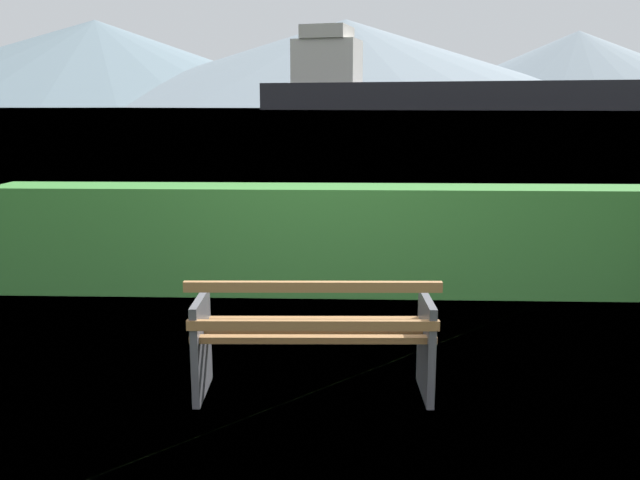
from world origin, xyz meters
name	(u,v)px	position (x,y,z in m)	size (l,w,h in m)	color
ground_plane	(314,392)	(0.00, 0.00, 0.00)	(1400.00, 1400.00, 0.00)	#567A38
water_surface	(345,108)	(0.00, 306.69, 0.00)	(620.00, 620.00, 0.00)	#7A99A8
park_bench	(313,336)	(0.00, -0.06, 0.42)	(1.62, 0.62, 0.87)	olive
hedge_row	(325,239)	(0.00, 2.55, 0.56)	(6.83, 0.61, 1.11)	#387A33
cargo_ship_large	(411,86)	(21.85, 222.96, 7.71)	(119.73, 44.92, 27.58)	#232328
fishing_boat_near	(604,109)	(78.10, 204.84, 0.48)	(6.66, 7.21, 1.32)	#335693
distant_hills	(273,64)	(-59.08, 558.46, 33.69)	(744.02, 442.97, 70.60)	slate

